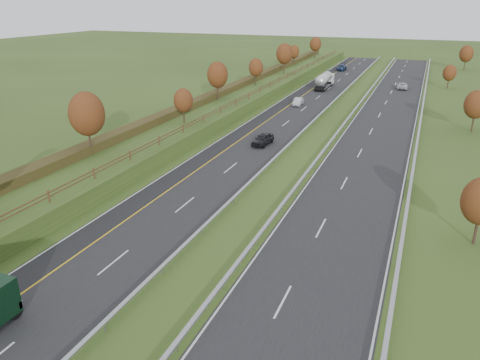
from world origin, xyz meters
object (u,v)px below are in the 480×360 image
(road_tanker, at_px, (325,80))
(car_silver_mid, at_px, (298,101))
(car_oncoming, at_px, (402,86))
(car_dark_near, at_px, (263,139))
(car_small_far, at_px, (342,68))

(road_tanker, xyz_separation_m, car_silver_mid, (-0.67, -20.92, -1.10))
(road_tanker, xyz_separation_m, car_oncoming, (17.13, 5.53, -1.10))
(car_silver_mid, bearing_deg, car_dark_near, -88.02)
(car_dark_near, relative_size, car_silver_mid, 1.08)
(car_oncoming, bearing_deg, car_small_far, -56.37)
(road_tanker, distance_m, car_silver_mid, 20.96)
(road_tanker, xyz_separation_m, car_small_far, (-1.50, 30.76, -1.01))
(car_small_far, bearing_deg, car_dark_near, -87.50)
(road_tanker, bearing_deg, car_silver_mid, -91.83)
(car_small_far, relative_size, car_oncoming, 1.07)
(car_dark_near, distance_m, car_small_far, 79.75)
(car_silver_mid, bearing_deg, car_small_far, 88.15)
(car_dark_near, relative_size, car_oncoming, 0.90)
(car_small_far, bearing_deg, car_silver_mid, -88.85)
(road_tanker, bearing_deg, car_oncoming, 17.88)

